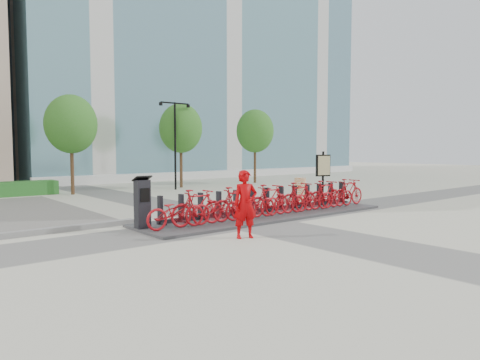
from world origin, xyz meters
TOP-DOWN VIEW (x-y plane):
  - ground at (0.00, 0.00)m, footprint 120.00×120.00m
  - glass_building at (14.00, 26.00)m, footprint 32.00×16.00m
  - tree_1 at (-1.50, 12.00)m, footprint 2.60×2.60m
  - tree_2 at (5.00, 12.00)m, footprint 2.60×2.60m
  - tree_3 at (11.00, 12.00)m, footprint 2.60×2.60m
  - streetlamp at (4.00, 11.00)m, footprint 2.00×0.20m
  - dock_pad at (1.30, 0.30)m, footprint 9.60×2.40m
  - dock_rail_posts at (1.72, 0.77)m, footprint 8.74×0.50m
  - bike_0 at (-2.60, -0.05)m, footprint 1.83×0.64m
  - bike_1 at (-1.88, -0.05)m, footprint 1.78×0.50m
  - bike_2 at (-1.16, -0.05)m, footprint 1.83×0.64m
  - bike_3 at (-0.44, -0.05)m, footprint 1.78×0.50m
  - bike_4 at (0.28, -0.05)m, footprint 1.83×0.64m
  - bike_5 at (1.00, -0.05)m, footprint 1.78×0.50m
  - bike_6 at (1.72, -0.05)m, footprint 1.83×0.64m
  - bike_7 at (2.44, -0.05)m, footprint 1.78×0.50m
  - bike_8 at (3.16, -0.05)m, footprint 1.83×0.64m
  - bike_9 at (3.88, -0.05)m, footprint 1.78×0.50m
  - bike_10 at (4.60, -0.05)m, footprint 1.83×0.64m
  - bike_11 at (5.32, -0.05)m, footprint 1.78×0.50m
  - kiosk at (-3.29, 0.61)m, footprint 0.47×0.40m
  - worker_red at (-1.70, -1.99)m, footprint 0.75×0.62m
  - construction_barrel at (5.71, 2.90)m, footprint 0.68×0.68m
  - map_sign at (6.83, 2.50)m, footprint 0.72×0.34m

SIDE VIEW (x-z plane):
  - ground at x=0.00m, z-range 0.00..0.00m
  - dock_pad at x=1.30m, z-range 0.00..0.08m
  - dock_rail_posts at x=1.72m, z-range 0.08..0.93m
  - construction_barrel at x=5.71m, z-range 0.00..1.02m
  - bike_0 at x=-2.60m, z-range 0.08..1.04m
  - bike_2 at x=-1.16m, z-range 0.08..1.04m
  - bike_4 at x=0.28m, z-range 0.08..1.04m
  - bike_6 at x=1.72m, z-range 0.08..1.04m
  - bike_8 at x=3.16m, z-range 0.08..1.04m
  - bike_10 at x=4.60m, z-range 0.08..1.04m
  - bike_1 at x=-1.88m, z-range 0.08..1.15m
  - bike_3 at x=-0.44m, z-range 0.08..1.15m
  - bike_5 at x=1.00m, z-range 0.08..1.15m
  - bike_7 at x=2.44m, z-range 0.08..1.15m
  - bike_9 at x=3.88m, z-range 0.08..1.15m
  - bike_11 at x=5.32m, z-range 0.08..1.15m
  - kiosk at x=-3.29m, z-range 0.05..1.54m
  - worker_red at x=-1.70m, z-range 0.00..1.76m
  - map_sign at x=6.83m, z-range 0.36..2.58m
  - streetlamp at x=4.00m, z-range 0.63..5.63m
  - tree_1 at x=-1.50m, z-range 1.04..6.14m
  - tree_2 at x=5.00m, z-range 1.04..6.14m
  - tree_3 at x=11.00m, z-range 1.04..6.14m
  - glass_building at x=14.00m, z-range 0.00..24.00m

